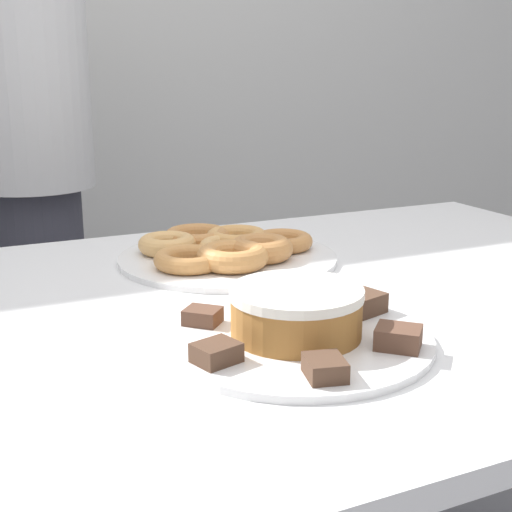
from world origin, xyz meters
TOP-DOWN VIEW (x-y plane):
  - table at (0.00, 0.00)m, footprint 1.53×0.97m
  - person_standing at (-0.19, 0.92)m, footprint 0.30×0.30m
  - plate_cake at (-0.03, -0.17)m, footprint 0.34×0.34m
  - plate_donuts at (0.04, 0.22)m, footprint 0.38×0.38m
  - frosted_cake at (-0.03, -0.17)m, footprint 0.16×0.16m
  - lamington_0 at (0.06, -0.25)m, footprint 0.07×0.07m
  - lamington_1 at (0.09, -0.13)m, footprint 0.06×0.06m
  - lamington_2 at (-0.00, -0.05)m, footprint 0.06×0.06m
  - lamington_3 at (-0.12, -0.08)m, footprint 0.06×0.06m
  - lamington_4 at (-0.15, -0.20)m, footprint 0.06×0.05m
  - lamington_5 at (-0.06, -0.29)m, footprint 0.05×0.06m
  - donut_0 at (0.04, 0.22)m, footprint 0.10×0.10m
  - donut_1 at (-0.05, 0.17)m, footprint 0.12×0.12m
  - donut_2 at (0.01, 0.15)m, footprint 0.12×0.12m
  - donut_3 at (0.08, 0.17)m, footprint 0.11×0.11m
  - donut_4 at (0.14, 0.22)m, footprint 0.11×0.11m
  - donut_5 at (0.08, 0.27)m, footprint 0.11×0.11m
  - donut_6 at (0.01, 0.31)m, footprint 0.12×0.12m
  - donut_7 at (-0.05, 0.28)m, footprint 0.10×0.10m

SIDE VIEW (x-z plane):
  - table at x=0.00m, z-range 0.29..1.05m
  - plate_cake at x=-0.03m, z-range 0.76..0.77m
  - plate_donuts at x=0.04m, z-range 0.76..0.77m
  - lamington_3 at x=-0.12m, z-range 0.77..0.79m
  - lamington_5 at x=-0.06m, z-range 0.77..0.79m
  - lamington_4 at x=-0.15m, z-range 0.77..0.79m
  - lamington_0 at x=0.06m, z-range 0.77..0.79m
  - lamington_2 at x=0.00m, z-range 0.77..0.79m
  - lamington_1 at x=0.09m, z-range 0.77..0.80m
  - donut_1 at x=-0.05m, z-range 0.77..0.80m
  - donut_4 at x=0.14m, z-range 0.77..0.80m
  - donut_0 at x=0.04m, z-range 0.77..0.80m
  - donut_6 at x=0.01m, z-range 0.77..0.80m
  - donut_5 at x=0.08m, z-range 0.77..0.80m
  - donut_7 at x=-0.05m, z-range 0.77..0.80m
  - donut_2 at x=0.01m, z-range 0.77..0.81m
  - donut_3 at x=0.08m, z-range 0.77..0.81m
  - frosted_cake at x=-0.03m, z-range 0.77..0.83m
  - person_standing at x=-0.19m, z-range 0.06..1.69m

